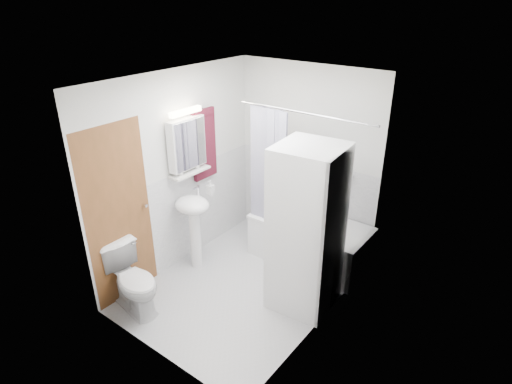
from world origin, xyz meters
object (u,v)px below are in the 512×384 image
Objects in this scene: bathtub at (310,239)px; sink at (193,216)px; toilet at (133,280)px; washer_dryer at (306,230)px.

sink is at bearing -138.87° from bathtub.
toilet reaches higher than bathtub.
washer_dryer is at bearing -40.82° from toilet.
sink is at bearing 10.63° from toilet.
sink is 1.41× the size of toilet.
toilet is at bearing -88.01° from sink.
sink reaches higher than bathtub.
bathtub is 2.19m from toilet.
washer_dryer reaches higher than toilet.
sink is 1.03m from toilet.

